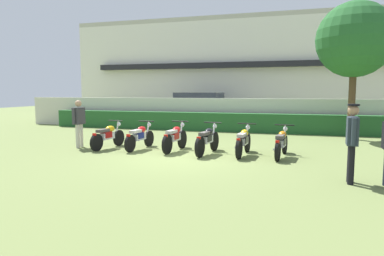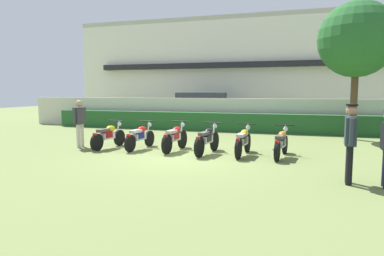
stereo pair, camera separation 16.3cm
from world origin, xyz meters
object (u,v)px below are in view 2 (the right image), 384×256
object	(u,v)px
inspector_person	(80,119)
officer_0	(350,137)
motorcycle_in_row_4	(243,141)
motorcycle_in_row_0	(108,136)
motorcycle_in_row_1	(140,136)
tree_near_inspector	(357,40)
motorcycle_in_row_3	(207,140)
motorcycle_in_row_2	(175,137)
parked_car	(204,108)
motorcycle_in_row_5	(281,143)

from	to	relation	value
inspector_person	officer_0	xyz separation A→B (m)	(8.45, -2.49, 0.03)
motorcycle_in_row_4	officer_0	distance (m)	3.78
motorcycle_in_row_0	officer_0	bearing A→B (deg)	-102.32
motorcycle_in_row_1	inspector_person	bearing A→B (deg)	101.53
tree_near_inspector	motorcycle_in_row_3	size ratio (longest dim) A/B	2.89
motorcycle_in_row_2	motorcycle_in_row_4	bearing A→B (deg)	-87.99
motorcycle_in_row_0	motorcycle_in_row_4	world-z (taller)	motorcycle_in_row_4
tree_near_inspector	motorcycle_in_row_2	bearing A→B (deg)	-141.60
parked_car	inspector_person	distance (m)	9.98
motorcycle_in_row_2	inspector_person	xyz separation A→B (m)	(-3.49, -0.24, 0.53)
tree_near_inspector	motorcycle_in_row_1	world-z (taller)	tree_near_inspector
motorcycle_in_row_3	inspector_person	xyz separation A→B (m)	(-4.64, -0.05, 0.53)
motorcycle_in_row_2	tree_near_inspector	bearing A→B (deg)	-46.80
motorcycle_in_row_2	inspector_person	bearing A→B (deg)	98.66
motorcycle_in_row_2	motorcycle_in_row_5	world-z (taller)	motorcycle_in_row_2
motorcycle_in_row_4	motorcycle_in_row_2	bearing A→B (deg)	91.06
motorcycle_in_row_1	officer_0	bearing A→B (deg)	-108.38
motorcycle_in_row_2	motorcycle_in_row_3	xyz separation A→B (m)	(1.15, -0.18, 0.00)
parked_car	motorcycle_in_row_1	xyz separation A→B (m)	(0.37, -9.56, -0.50)
motorcycle_in_row_2	motorcycle_in_row_5	size ratio (longest dim) A/B	0.97
motorcycle_in_row_5	motorcycle_in_row_1	bearing A→B (deg)	95.78
motorcycle_in_row_1	officer_0	xyz separation A→B (m)	(6.23, -2.73, 0.58)
tree_near_inspector	motorcycle_in_row_4	bearing A→B (deg)	-127.45
motorcycle_in_row_1	inspector_person	xyz separation A→B (m)	(-2.21, -0.24, 0.55)
tree_near_inspector	motorcycle_in_row_3	xyz separation A→B (m)	(-4.87, -4.96, -3.57)
motorcycle_in_row_4	parked_car	bearing A→B (deg)	25.91
officer_0	motorcycle_in_row_2	bearing A→B (deg)	-24.97
parked_car	tree_near_inspector	bearing A→B (deg)	-26.73
parked_car	motorcycle_in_row_5	distance (m)	10.91
tree_near_inspector	motorcycle_in_row_4	distance (m)	7.12
motorcycle_in_row_4	motorcycle_in_row_0	bearing A→B (deg)	94.30
motorcycle_in_row_2	parked_car	bearing A→B (deg)	14.52
parked_car	officer_0	size ratio (longest dim) A/B	2.71
motorcycle_in_row_5	parked_car	bearing A→B (deg)	34.60
motorcycle_in_row_3	motorcycle_in_row_4	world-z (taller)	motorcycle_in_row_3
motorcycle_in_row_0	motorcycle_in_row_5	bearing A→B (deg)	-82.44
motorcycle_in_row_0	motorcycle_in_row_1	world-z (taller)	motorcycle_in_row_0
tree_near_inspector	inspector_person	size ratio (longest dim) A/B	3.34
motorcycle_in_row_2	inspector_person	distance (m)	3.53
officer_0	motorcycle_in_row_1	bearing A→B (deg)	-19.84
tree_near_inspector	inspector_person	world-z (taller)	tree_near_inspector
motorcycle_in_row_1	motorcycle_in_row_5	world-z (taller)	motorcycle_in_row_5
officer_0	tree_near_inspector	bearing A→B (deg)	-94.26
tree_near_inspector	inspector_person	xyz separation A→B (m)	(-9.51, -5.01, -3.04)
parked_car	motorcycle_in_row_4	world-z (taller)	parked_car
parked_car	motorcycle_in_row_4	bearing A→B (deg)	-62.66
tree_near_inspector	motorcycle_in_row_3	world-z (taller)	tree_near_inspector
motorcycle_in_row_5	motorcycle_in_row_4	bearing A→B (deg)	98.09
parked_car	officer_0	distance (m)	13.95
motorcycle_in_row_3	officer_0	xyz separation A→B (m)	(3.80, -2.54, 0.56)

